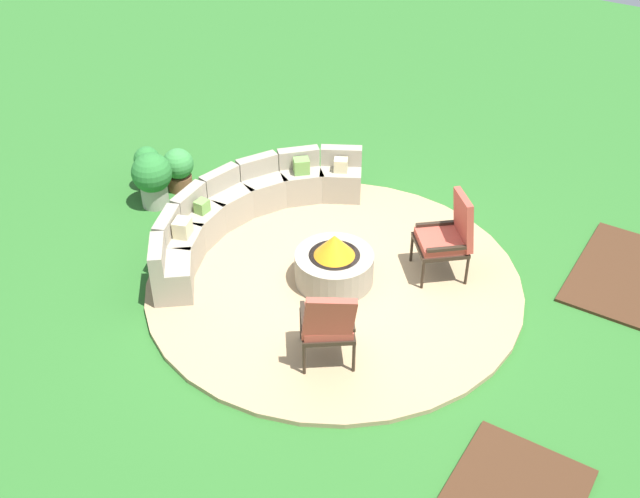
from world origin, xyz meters
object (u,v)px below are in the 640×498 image
potted_plant_1 (152,177)px  potted_plant_0 (148,167)px  fire_pit (334,264)px  lounge_chair_front_right (449,235)px  curved_stone_bench (243,210)px  potted_plant_2 (179,168)px  lounge_chair_front_left (328,322)px

potted_plant_1 → potted_plant_0: bearing=50.8°
fire_pit → lounge_chair_front_right: 1.40m
curved_stone_bench → potted_plant_2: 1.46m
lounge_chair_front_left → lounge_chair_front_right: bearing=42.6°
potted_plant_2 → potted_plant_0: bearing=119.6°
curved_stone_bench → potted_plant_1: (-0.13, 1.44, 0.10)m
fire_pit → curved_stone_bench: bearing=78.2°
potted_plant_2 → fire_pit: bearing=-103.3°
lounge_chair_front_right → potted_plant_1: (-0.67, 4.08, -0.17)m
lounge_chair_front_right → potted_plant_1: bearing=59.0°
lounge_chair_front_right → potted_plant_2: lounge_chair_front_right is taller
fire_pit → potted_plant_2: bearing=76.7°
curved_stone_bench → potted_plant_2: curved_stone_bench is taller
lounge_chair_front_left → curved_stone_bench: bearing=109.5°
fire_pit → curved_stone_bench: (0.33, 1.58, 0.03)m
lounge_chair_front_left → potted_plant_1: bearing=123.1°
lounge_chair_front_right → potted_plant_0: 4.46m
fire_pit → curved_stone_bench: 1.62m
lounge_chair_front_left → potted_plant_2: (1.91, 3.64, -0.25)m
lounge_chair_front_left → fire_pit: bearing=82.2°
lounge_chair_front_left → potted_plant_2: 4.12m
lounge_chair_front_right → potted_plant_0: size_ratio=1.65×
curved_stone_bench → potted_plant_0: curved_stone_bench is taller
curved_stone_bench → potted_plant_0: 1.80m
fire_pit → lounge_chair_front_right: size_ratio=0.87×
fire_pit → lounge_chair_front_left: size_ratio=0.93×
curved_stone_bench → lounge_chair_front_right: bearing=-78.5°
potted_plant_1 → potted_plant_2: (0.51, -0.02, -0.10)m
lounge_chair_front_left → potted_plant_0: 4.37m
lounge_chair_front_right → potted_plant_0: lounge_chair_front_right is taller
curved_stone_bench → lounge_chair_front_left: 2.71m
potted_plant_0 → potted_plant_1: potted_plant_1 is taller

